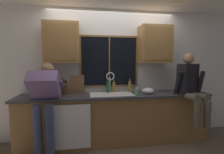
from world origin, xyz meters
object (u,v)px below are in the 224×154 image
(cutting_board, at_px, (77,84))
(bottle_green_glass, at_px, (114,87))
(soap_dispenser, at_px, (137,92))
(person_standing, at_px, (45,99))
(bottle_tall_clear, at_px, (130,86))
(knife_block, at_px, (65,89))
(mixing_bowl, at_px, (148,91))
(person_sitting_on_counter, at_px, (191,85))
(bottle_amber_small, at_px, (108,87))

(cutting_board, xyz_separation_m, bottle_green_glass, (0.71, 0.00, -0.07))
(bottle_green_glass, bearing_deg, soap_dispenser, -50.16)
(person_standing, distance_m, bottle_tall_clear, 1.57)
(knife_block, distance_m, bottle_green_glass, 0.94)
(cutting_board, bearing_deg, mixing_bowl, -11.28)
(cutting_board, bearing_deg, soap_dispenser, -21.40)
(mixing_bowl, bearing_deg, person_sitting_on_counter, -16.61)
(mixing_bowl, bearing_deg, person_standing, -172.52)
(mixing_bowl, xyz_separation_m, bottle_tall_clear, (-0.30, 0.21, 0.06))
(person_standing, distance_m, mixing_bowl, 1.82)
(soap_dispenser, bearing_deg, bottle_amber_small, 141.07)
(soap_dispenser, height_order, bottle_green_glass, bottle_green_glass)
(mixing_bowl, xyz_separation_m, soap_dispenser, (-0.27, -0.15, 0.01))
(bottle_green_glass, xyz_separation_m, bottle_amber_small, (-0.12, -0.04, 0.01))
(knife_block, height_order, cutting_board, cutting_board)
(knife_block, relative_size, cutting_board, 0.90)
(mixing_bowl, bearing_deg, cutting_board, 168.72)
(person_sitting_on_counter, bearing_deg, bottle_green_glass, 160.22)
(person_sitting_on_counter, relative_size, bottle_tall_clear, 4.62)
(cutting_board, bearing_deg, bottle_tall_clear, -2.89)
(person_standing, xyz_separation_m, mixing_bowl, (1.80, 0.24, 0.03))
(mixing_bowl, distance_m, bottle_green_glass, 0.67)
(mixing_bowl, height_order, bottle_amber_small, bottle_amber_small)
(person_sitting_on_counter, height_order, mixing_bowl, person_sitting_on_counter)
(knife_block, relative_size, bottle_amber_small, 1.12)
(soap_dispenser, xyz_separation_m, bottle_tall_clear, (-0.03, 0.36, 0.05))
(mixing_bowl, distance_m, bottle_tall_clear, 0.37)
(cutting_board, distance_m, soap_dispenser, 1.14)
(cutting_board, relative_size, bottle_tall_clear, 1.31)
(cutting_board, height_order, bottle_green_glass, cutting_board)
(mixing_bowl, relative_size, bottle_green_glass, 0.89)
(person_sitting_on_counter, bearing_deg, cutting_board, 166.79)
(knife_block, distance_m, mixing_bowl, 1.56)
(person_sitting_on_counter, bearing_deg, bottle_amber_small, 163.15)
(bottle_tall_clear, bearing_deg, mixing_bowl, -35.53)
(knife_block, distance_m, bottle_tall_clear, 1.25)
(cutting_board, xyz_separation_m, bottle_tall_clear, (1.03, -0.05, -0.06))
(mixing_bowl, relative_size, soap_dispenser, 1.43)
(soap_dispenser, distance_m, bottle_amber_small, 0.60)
(person_standing, bearing_deg, mixing_bowl, 7.48)
(person_standing, relative_size, bottle_green_glass, 5.79)
(soap_dispenser, bearing_deg, knife_block, 166.00)
(person_standing, distance_m, person_sitting_on_counter, 2.54)
(bottle_green_glass, relative_size, bottle_tall_clear, 0.95)
(person_standing, xyz_separation_m, cutting_board, (0.48, 0.50, 0.15))
(bottle_amber_small, bearing_deg, bottle_green_glass, 19.51)
(person_sitting_on_counter, xyz_separation_m, bottle_tall_clear, (-1.03, 0.43, -0.07))
(soap_dispenser, bearing_deg, mixing_bowl, 29.11)
(person_standing, height_order, person_sitting_on_counter, person_sitting_on_counter)
(person_standing, xyz_separation_m, bottle_tall_clear, (1.51, 0.45, 0.09))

